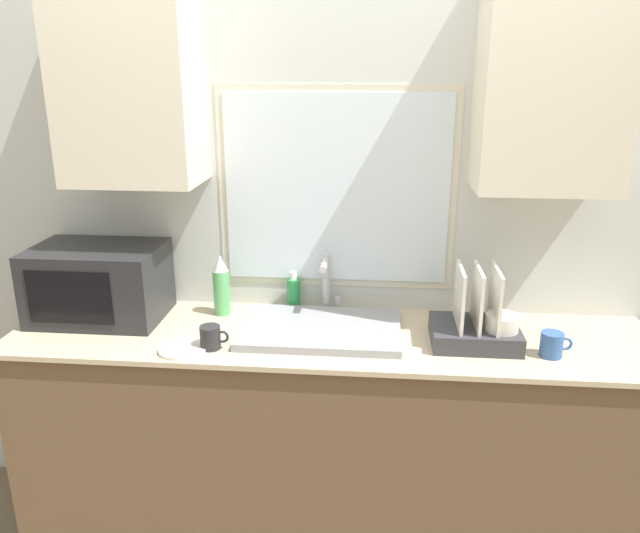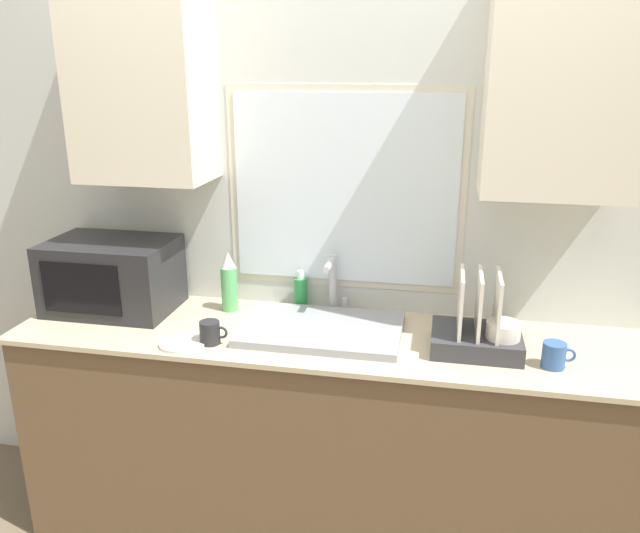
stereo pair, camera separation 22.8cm
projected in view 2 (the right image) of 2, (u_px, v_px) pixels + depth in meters
countertop at (330, 438)px, 2.53m from camera, size 2.47×0.60×0.92m
wall_back at (344, 192)px, 2.49m from camera, size 6.00×0.38×2.60m
sink_basin at (322, 329)px, 2.40m from camera, size 0.61×0.41×0.03m
faucet at (333, 280)px, 2.56m from camera, size 0.08×0.17×0.25m
microwave at (112, 275)px, 2.60m from camera, size 0.51×0.35×0.30m
dish_rack at (479, 332)px, 2.24m from camera, size 0.32×0.26×0.29m
spray_bottle at (229, 283)px, 2.59m from camera, size 0.07×0.07×0.25m
soap_bottle at (301, 292)px, 2.63m from camera, size 0.06×0.06×0.17m
mug_near_sink at (210, 333)px, 2.30m from camera, size 0.11×0.07×0.09m
mug_by_rack at (554, 355)px, 2.12m from camera, size 0.11×0.08×0.09m
small_plate at (183, 343)px, 2.30m from camera, size 0.17×0.17×0.01m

